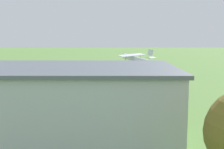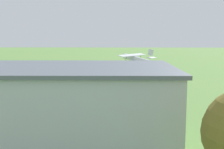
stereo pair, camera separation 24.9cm
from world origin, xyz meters
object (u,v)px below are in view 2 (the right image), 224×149
Objects in this scene: person_walking_on_apron at (34,98)px; car_black at (144,104)px; hangar at (29,105)px; person_near_hangar_door at (42,100)px; biplane at (137,59)px.

car_black is at bearing 169.32° from person_walking_on_apron.
hangar reaches higher than car_black.
person_near_hangar_door is (15.89, -2.58, -0.10)m from car_black.
car_black is (-12.79, -13.71, -3.06)m from hangar.
hangar is 3.66× the size of biplane.
biplane is 19.40m from car_black.
person_walking_on_apron is (17.32, -3.27, -0.02)m from car_black.
car_black is at bearing -133.02° from hangar.
person_walking_on_apron is 1.58m from person_near_hangar_door.
biplane is at bearing -111.48° from hangar.
car_black is (-0.02, 18.75, -4.97)m from biplane.
hangar is at bearing 104.92° from person_walking_on_apron.
person_near_hangar_door is (3.10, -16.29, -3.16)m from hangar.
hangar is at bearing 68.52° from biplane.
hangar reaches higher than person_walking_on_apron.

